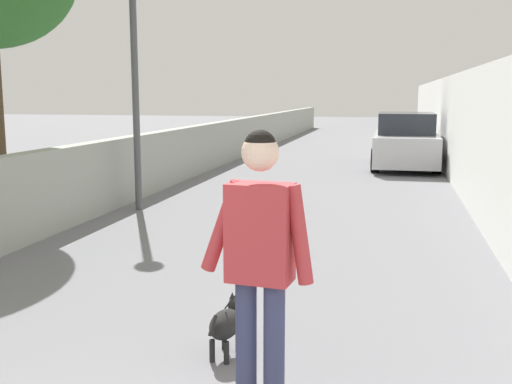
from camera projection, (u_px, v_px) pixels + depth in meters
The scene contains 7 objects.
ground_plane at pixel (323, 175), 15.65m from camera, with size 80.00×80.00×0.00m, color slate.
wall_left at pixel (176, 155), 14.33m from camera, with size 48.00×0.30×1.25m, color #999E93.
fence_right at pixel (466, 132), 12.81m from camera, with size 48.00×0.30×2.52m, color white.
lamp_post at pixel (134, 42), 10.49m from camera, with size 0.36×0.36×4.30m.
person_skateboarder at pixel (260, 253), 3.59m from camera, with size 0.26×0.72×1.78m.
dog at pixel (227, 322), 4.81m from camera, with size 1.32×0.64×1.06m.
car_near at pixel (406, 142), 17.13m from camera, with size 4.16×1.80×1.54m.
Camera 1 is at (-1.51, -1.75, 2.06)m, focal length 42.60 mm.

